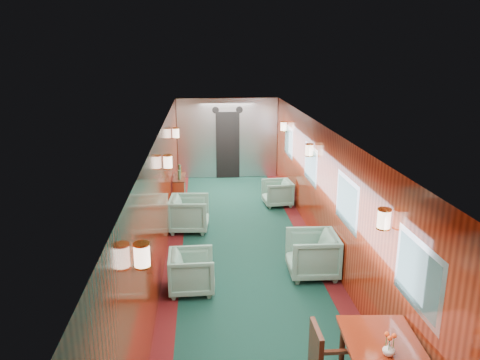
{
  "coord_description": "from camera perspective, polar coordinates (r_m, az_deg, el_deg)",
  "views": [
    {
      "loc": [
        -0.78,
        -7.85,
        3.79
      ],
      "look_at": [
        0.0,
        1.47,
        1.15
      ],
      "focal_mm": 35.0,
      "sensor_mm": 36.0,
      "label": 1
    }
  ],
  "objects": [
    {
      "name": "room",
      "position": [
        8.18,
        0.86,
        0.49
      ],
      "size": [
        12.0,
        12.1,
        2.4
      ],
      "color": "#0D2F25",
      "rests_on": "ground"
    },
    {
      "name": "bulkhead",
      "position": [
        14.03,
        -1.53,
        5.06
      ],
      "size": [
        2.98,
        0.17,
        2.39
      ],
      "color": "#BBBDC2",
      "rests_on": "ground"
    },
    {
      "name": "windows_right",
      "position": [
        8.73,
        10.46,
        -0.04
      ],
      "size": [
        0.02,
        8.6,
        0.8
      ],
      "color": "#ADAFB4",
      "rests_on": "ground"
    },
    {
      "name": "wall_sconces",
      "position": [
        8.68,
        0.5,
        2.46
      ],
      "size": [
        2.97,
        7.97,
        0.25
      ],
      "color": "#FFE4C6",
      "rests_on": "ground"
    },
    {
      "name": "dining_table",
      "position": [
        5.43,
        17.02,
        -19.76
      ],
      "size": [
        0.85,
        1.16,
        0.83
      ],
      "rotation": [
        0.0,
        0.0,
        -0.08
      ],
      "color": "maroon",
      "rests_on": "ground"
    },
    {
      "name": "credenza",
      "position": [
        11.43,
        -7.38,
        -1.51
      ],
      "size": [
        0.29,
        0.91,
        1.09
      ],
      "color": "maroon",
      "rests_on": "ground"
    },
    {
      "name": "flower_vase",
      "position": [
        5.18,
        17.71,
        -19.08
      ],
      "size": [
        0.15,
        0.15,
        0.13
      ],
      "primitive_type": "imported",
      "rotation": [
        0.0,
        0.0,
        -0.2
      ],
      "color": "silver",
      "rests_on": "dining_table"
    },
    {
      "name": "armchair_left_near",
      "position": [
        7.68,
        -5.9,
        -11.06
      ],
      "size": [
        0.74,
        0.72,
        0.66
      ],
      "primitive_type": "imported",
      "rotation": [
        0.0,
        0.0,
        1.59
      ],
      "color": "#225046",
      "rests_on": "ground"
    },
    {
      "name": "armchair_left_far",
      "position": [
        10.09,
        -6.2,
        -4.11
      ],
      "size": [
        0.88,
        0.86,
        0.75
      ],
      "primitive_type": "imported",
      "rotation": [
        0.0,
        0.0,
        1.5
      ],
      "color": "#225046",
      "rests_on": "ground"
    },
    {
      "name": "armchair_right_near",
      "position": [
        8.21,
        8.78,
        -8.95
      ],
      "size": [
        0.87,
        0.84,
        0.77
      ],
      "primitive_type": "imported",
      "rotation": [
        0.0,
        0.0,
        -1.6
      ],
      "color": "#225046",
      "rests_on": "ground"
    },
    {
      "name": "armchair_right_far",
      "position": [
        11.67,
        4.56,
        -1.59
      ],
      "size": [
        0.75,
        0.73,
        0.63
      ],
      "primitive_type": "imported",
      "rotation": [
        0.0,
        0.0,
        -1.49
      ],
      "color": "#225046",
      "rests_on": "ground"
    }
  ]
}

